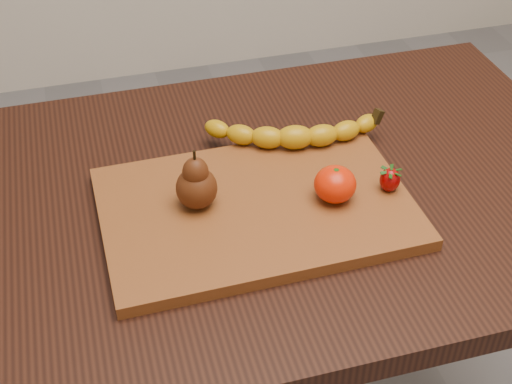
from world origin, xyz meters
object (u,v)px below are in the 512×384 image
object	(u,v)px
pear	(196,179)
table	(290,230)
mandarin	(335,184)
cutting_board	(256,208)

from	to	relation	value
pear	table	bearing A→B (deg)	11.65
mandarin	pear	bearing A→B (deg)	168.26
cutting_board	pear	world-z (taller)	pear
table	pear	xyz separation A→B (m)	(-0.16, -0.03, 0.16)
cutting_board	pear	distance (m)	0.10
cutting_board	mandarin	world-z (taller)	mandarin
table	pear	size ratio (longest dim) A/B	10.65
pear	mandarin	xyz separation A→B (m)	(0.20, -0.04, -0.02)
mandarin	table	bearing A→B (deg)	119.09
table	pear	bearing A→B (deg)	-168.35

